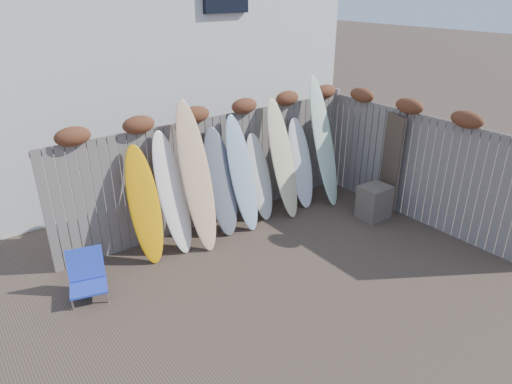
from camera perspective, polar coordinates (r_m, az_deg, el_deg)
ground at (r=7.11m, az=5.87°, el=-10.63°), size 80.00×80.00×0.00m
back_fence at (r=8.28m, az=-4.60°, el=4.02°), size 6.05×0.28×2.24m
right_fence at (r=8.81m, az=19.74°, el=3.61°), size 0.28×4.40×2.24m
house at (r=11.66m, az=-14.52°, el=19.53°), size 8.50×5.50×6.33m
beach_chair at (r=7.01m, az=-20.38°, el=-9.75°), size 0.63×0.65×0.67m
wooden_crate at (r=8.93m, az=14.55°, el=-1.20°), size 0.56×0.47×0.64m
lattice_panel at (r=9.39m, az=15.34°, el=4.22°), size 0.49×1.21×1.91m
surfboard_0 at (r=7.36m, az=-13.78°, el=-1.59°), size 0.55×0.71×1.85m
surfboard_1 at (r=7.51m, az=-10.41°, el=-0.14°), size 0.53×0.73×1.98m
surfboard_2 at (r=7.50m, az=-7.46°, el=1.87°), size 0.55×0.87×2.42m
surfboard_3 at (r=7.97m, az=-4.44°, el=1.23°), size 0.58×0.70×1.87m
surfboard_4 at (r=8.10m, az=-1.77°, el=2.31°), size 0.51×0.73×2.03m
surfboard_5 at (r=8.50m, az=0.43°, el=1.90°), size 0.48×0.58×1.60m
surfboard_6 at (r=8.56m, az=3.35°, el=4.13°), size 0.53×0.79×2.20m
surfboard_7 at (r=9.02m, az=5.60°, el=3.60°), size 0.55×0.67×1.74m
surfboard_8 at (r=9.12m, az=8.45°, el=6.21°), size 0.48×0.88×2.49m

